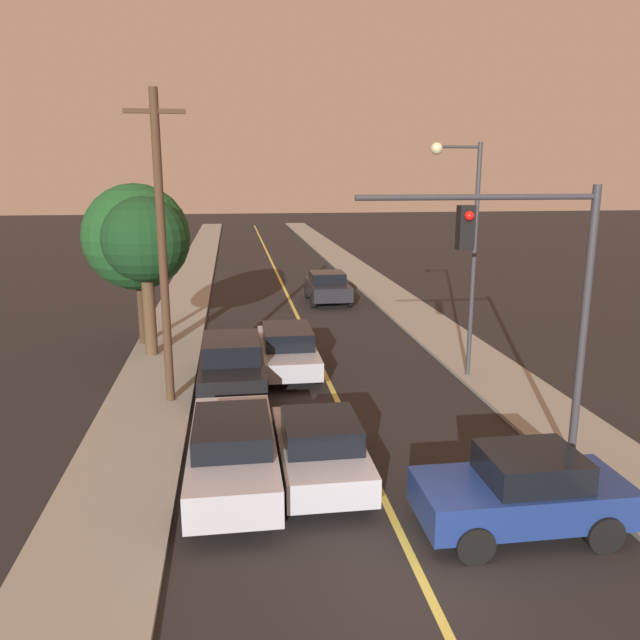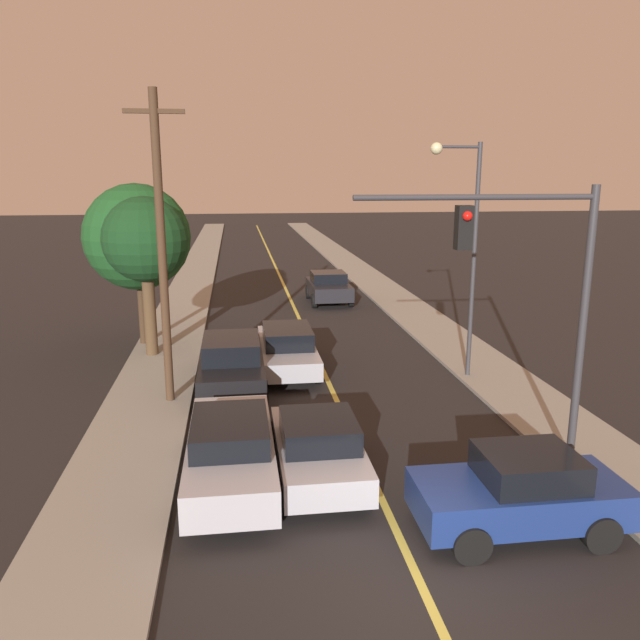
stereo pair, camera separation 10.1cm
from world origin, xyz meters
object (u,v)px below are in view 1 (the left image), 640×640
Objects in this scene: car_near_lane_second at (287,348)px; utility_pole_left at (162,246)px; car_outer_lane_front at (233,449)px; car_far_oncoming at (328,287)px; car_crossing_right at (523,492)px; traffic_signal_mast at (535,279)px; car_outer_lane_second at (232,362)px; car_near_lane_front at (320,447)px; tree_left_far at (137,237)px; tree_left_near at (145,241)px; streetlamp_right at (465,231)px.

utility_pole_left is (-3.65, -2.76, 3.80)m from car_near_lane_second.
car_far_oncoming is at bearing 75.48° from car_outer_lane_front.
utility_pole_left reaches higher than car_crossing_right.
car_crossing_right is 4.46m from traffic_signal_mast.
car_far_oncoming is (4.96, 12.84, -0.03)m from car_outer_lane_second.
traffic_signal_mast reaches higher than car_outer_lane_second.
car_crossing_right is at bearing 90.90° from car_far_oncoming.
car_near_lane_front is 0.66× the size of tree_left_far.
traffic_signal_mast is at bearing -25.66° from car_crossing_right.
traffic_signal_mast is at bearing -0.48° from car_near_lane_front.
car_outer_lane_second is at bearing -52.89° from tree_left_near.
tree_left_far is (-10.69, 5.47, -0.57)m from streetlamp_right.
car_outer_lane_second is (-0.00, 6.30, 0.01)m from car_outer_lane_front.
car_outer_lane_front is 5.86m from car_crossing_right.
car_outer_lane_front is at bearing -139.25° from streetlamp_right.
car_outer_lane_second is 8.28m from streetlamp_right.
utility_pole_left is (-3.65, 5.22, 3.82)m from car_near_lane_front.
car_near_lane_second is 1.01× the size of car_outer_lane_second.
car_outer_lane_front is 6.30m from car_outer_lane_second.
car_far_oncoming is (3.09, 11.17, 0.04)m from car_near_lane_second.
car_crossing_right is 11.13m from utility_pole_left.
car_far_oncoming is at bearing 41.46° from tree_left_far.
car_near_lane_front is at bearing -0.47° from car_outer_lane_front.
car_crossing_right is at bearing -57.03° from tree_left_near.
tree_left_far reaches higher than car_near_lane_front.
car_far_oncoming is at bearing 74.53° from car_near_lane_second.
car_crossing_right is at bearing -102.74° from streetlamp_right.
traffic_signal_mast is 0.72× the size of utility_pole_left.
streetlamp_right is 0.85× the size of utility_pole_left.
car_crossing_right is at bearing -115.66° from traffic_signal_mast.
car_crossing_right is 15.44m from tree_left_near.
utility_pole_left is (-7.08, 7.71, 3.78)m from car_crossing_right.
car_outer_lane_front is at bearing -103.17° from car_near_lane_second.
streetlamp_right is (1.99, 8.78, 3.98)m from car_crossing_right.
tree_left_near reaches higher than car_far_oncoming.
tree_left_near is (-2.90, 10.13, 3.40)m from car_outer_lane_front.
car_near_lane_second is 8.18m from car_outer_lane_front.
traffic_signal_mast reaches higher than tree_left_far.
streetlamp_right reaches higher than car_near_lane_front.
car_crossing_right is at bearing -25.33° from car_outer_lane_front.
car_crossing_right reaches higher than car_near_lane_front.
traffic_signal_mast is 9.79m from utility_pole_left.
utility_pole_left reaches higher than traffic_signal_mast.
car_outer_lane_front is at bearing 179.53° from car_near_lane_front.
streetlamp_right is 10.90m from tree_left_near.
streetlamp_right is at bearing -20.72° from tree_left_near.
utility_pole_left is at bearing -77.26° from tree_left_near.
utility_pole_left is at bearing 42.57° from car_crossing_right.
car_outer_lane_front is 0.68× the size of streetlamp_right.
tree_left_near is at bearing 102.74° from utility_pole_left.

